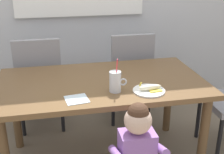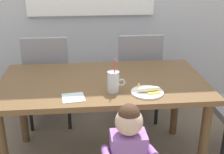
# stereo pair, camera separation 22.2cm
# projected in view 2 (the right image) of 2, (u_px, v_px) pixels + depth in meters

# --- Properties ---
(dining_table) EXTENTS (1.60, 0.87, 0.74)m
(dining_table) POSITION_uv_depth(u_px,v_px,m) (103.00, 91.00, 2.36)
(dining_table) COLOR brown
(dining_table) RESTS_ON ground
(dining_chair_left) EXTENTS (0.44, 0.44, 0.96)m
(dining_chair_left) POSITION_uv_depth(u_px,v_px,m) (48.00, 76.00, 2.95)
(dining_chair_left) COLOR gray
(dining_chair_left) RESTS_ON ground
(dining_chair_right) EXTENTS (0.44, 0.44, 0.96)m
(dining_chair_right) POSITION_uv_depth(u_px,v_px,m) (138.00, 73.00, 3.03)
(dining_chair_right) COLOR gray
(dining_chair_right) RESTS_ON ground
(toddler_standing) EXTENTS (0.33, 0.24, 0.84)m
(toddler_standing) POSITION_uv_depth(u_px,v_px,m) (128.00, 150.00, 1.85)
(toddler_standing) COLOR #3F4760
(toddler_standing) RESTS_ON ground
(milk_cup) EXTENTS (0.13, 0.08, 0.25)m
(milk_cup) POSITION_uv_depth(u_px,v_px,m) (113.00, 83.00, 2.10)
(milk_cup) COLOR silver
(milk_cup) RESTS_ON dining_table
(snack_plate) EXTENTS (0.23, 0.23, 0.01)m
(snack_plate) POSITION_uv_depth(u_px,v_px,m) (147.00, 92.00, 2.10)
(snack_plate) COLOR white
(snack_plate) RESTS_ON dining_table
(peeled_banana) EXTENTS (0.17, 0.11, 0.07)m
(peeled_banana) POSITION_uv_depth(u_px,v_px,m) (149.00, 89.00, 2.09)
(peeled_banana) COLOR #F4EAC6
(peeled_banana) RESTS_ON snack_plate
(paper_napkin) EXTENTS (0.17, 0.17, 0.00)m
(paper_napkin) POSITION_uv_depth(u_px,v_px,m) (73.00, 98.00, 2.03)
(paper_napkin) COLOR silver
(paper_napkin) RESTS_ON dining_table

